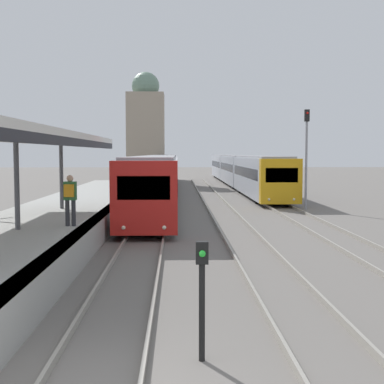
{
  "coord_description": "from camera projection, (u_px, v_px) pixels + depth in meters",
  "views": [
    {
      "loc": [
        1.23,
        -7.15,
        3.34
      ],
      "look_at": [
        1.88,
        15.63,
        1.68
      ],
      "focal_mm": 50.0,
      "sensor_mm": 36.0,
      "label": 1
    }
  ],
  "objects": [
    {
      "name": "train_near",
      "position": [
        162.0,
        172.0,
        43.88
      ],
      "size": [
        2.54,
        48.24,
        3.17
      ],
      "color": "red",
      "rests_on": "ground_plane"
    },
    {
      "name": "signal_mast_far",
      "position": [
        306.0,
        148.0,
        31.47
      ],
      "size": [
        0.28,
        0.29,
        5.9
      ],
      "color": "gray",
      "rests_on": "ground_plane"
    },
    {
      "name": "distant_domed_building",
      "position": [
        146.0,
        131.0,
        58.45
      ],
      "size": [
        4.0,
        4.0,
        12.15
      ],
      "color": "gray",
      "rests_on": "ground_plane"
    },
    {
      "name": "signal_post_near",
      "position": [
        202.0,
        288.0,
        8.52
      ],
      "size": [
        0.2,
        0.22,
        1.94
      ],
      "color": "black",
      "rests_on": "ground_plane"
    },
    {
      "name": "train_far",
      "position": [
        238.0,
        169.0,
        54.45
      ],
      "size": [
        2.53,
        44.98,
        3.13
      ],
      "color": "gold",
      "rests_on": "ground_plane"
    },
    {
      "name": "platform_canopy",
      "position": [
        17.0,
        137.0,
        16.43
      ],
      "size": [
        4.0,
        16.03,
        3.01
      ],
      "color": "beige",
      "rests_on": "station_platform"
    },
    {
      "name": "person_on_platform",
      "position": [
        70.0,
        196.0,
        17.33
      ],
      "size": [
        0.4,
        0.4,
        1.66
      ],
      "color": "#2D2D33",
      "rests_on": "station_platform"
    }
  ]
}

